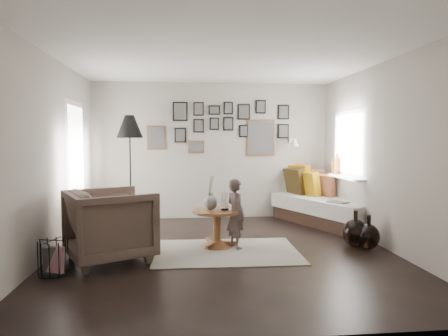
{
  "coord_description": "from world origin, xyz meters",
  "views": [
    {
      "loc": [
        -0.52,
        -5.28,
        1.51
      ],
      "look_at": [
        0.05,
        0.5,
        1.1
      ],
      "focal_mm": 32.0,
      "sensor_mm": 36.0,
      "label": 1
    }
  ],
  "objects": [
    {
      "name": "ground",
      "position": [
        0.0,
        0.0,
        0.0
      ],
      "size": [
        4.8,
        4.8,
        0.0
      ],
      "primitive_type": "plane",
      "color": "black",
      "rests_on": "ground"
    },
    {
      "name": "wall_back",
      "position": [
        0.0,
        2.4,
        1.3
      ],
      "size": [
        4.5,
        0.0,
        4.5
      ],
      "primitive_type": "plane",
      "rotation": [
        1.57,
        0.0,
        0.0
      ],
      "color": "#A3998E",
      "rests_on": "ground"
    },
    {
      "name": "wall_front",
      "position": [
        0.0,
        -2.4,
        1.3
      ],
      "size": [
        4.5,
        0.0,
        4.5
      ],
      "primitive_type": "plane",
      "rotation": [
        -1.57,
        0.0,
        0.0
      ],
      "color": "#A3998E",
      "rests_on": "ground"
    },
    {
      "name": "wall_left",
      "position": [
        -2.25,
        0.0,
        1.3
      ],
      "size": [
        0.0,
        4.8,
        4.8
      ],
      "primitive_type": "plane",
      "rotation": [
        1.57,
        0.0,
        1.57
      ],
      "color": "#A3998E",
      "rests_on": "ground"
    },
    {
      "name": "wall_right",
      "position": [
        2.25,
        0.0,
        1.3
      ],
      "size": [
        0.0,
        4.8,
        4.8
      ],
      "primitive_type": "plane",
      "rotation": [
        1.57,
        0.0,
        -1.57
      ],
      "color": "#A3998E",
      "rests_on": "ground"
    },
    {
      "name": "ceiling",
      "position": [
        0.0,
        0.0,
        2.6
      ],
      "size": [
        4.8,
        4.8,
        0.0
      ],
      "primitive_type": "plane",
      "rotation": [
        3.14,
        0.0,
        0.0
      ],
      "color": "white",
      "rests_on": "wall_back"
    },
    {
      "name": "door_left",
      "position": [
        -2.23,
        1.2,
        1.05
      ],
      "size": [
        0.0,
        2.14,
        2.14
      ],
      "color": "white",
      "rests_on": "wall_left"
    },
    {
      "name": "window_right",
      "position": [
        2.18,
        1.34,
        0.93
      ],
      "size": [
        0.15,
        1.32,
        1.3
      ],
      "color": "white",
      "rests_on": "wall_right"
    },
    {
      "name": "gallery_wall",
      "position": [
        0.29,
        2.38,
        1.74
      ],
      "size": [
        2.74,
        0.03,
        1.08
      ],
      "color": "brown",
      "rests_on": "wall_back"
    },
    {
      "name": "wall_sconce",
      "position": [
        1.55,
        2.13,
        1.46
      ],
      "size": [
        0.18,
        0.36,
        0.16
      ],
      "color": "white",
      "rests_on": "wall_back"
    },
    {
      "name": "rug",
      "position": [
        0.03,
        -0.03,
        0.01
      ],
      "size": [
        1.95,
        1.38,
        0.01
      ],
      "primitive_type": "cube",
      "rotation": [
        0.0,
        0.0,
        -0.02
      ],
      "color": "silver",
      "rests_on": "ground"
    },
    {
      "name": "pedestal_table",
      "position": [
        -0.08,
        0.25,
        0.24
      ],
      "size": [
        0.67,
        0.67,
        0.53
      ],
      "rotation": [
        0.0,
        0.0,
        -0.33
      ],
      "color": "brown",
      "rests_on": "ground"
    },
    {
      "name": "vase",
      "position": [
        -0.16,
        0.27,
        0.68
      ],
      "size": [
        0.19,
        0.19,
        0.48
      ],
      "color": "black",
      "rests_on": "pedestal_table"
    },
    {
      "name": "candles",
      "position": [
        0.03,
        0.25,
        0.65
      ],
      "size": [
        0.12,
        0.12,
        0.25
      ],
      "color": "black",
      "rests_on": "pedestal_table"
    },
    {
      "name": "daybed",
      "position": [
        2.0,
        1.68,
        0.33
      ],
      "size": [
        1.66,
        2.27,
        1.04
      ],
      "rotation": [
        0.0,
        0.0,
        0.41
      ],
      "color": "black",
      "rests_on": "ground"
    },
    {
      "name": "magazine_on_daybed",
      "position": [
        2.0,
        1.03,
        0.48
      ],
      "size": [
        0.37,
        0.39,
        0.02
      ],
      "primitive_type": "cube",
      "rotation": [
        0.0,
        0.0,
        0.59
      ],
      "color": "black",
      "rests_on": "daybed"
    },
    {
      "name": "armchair",
      "position": [
        -1.45,
        -0.25,
        0.45
      ],
      "size": [
        1.31,
        1.3,
        0.9
      ],
      "primitive_type": "imported",
      "rotation": [
        0.0,
        0.0,
        2.02
      ],
      "color": "brown",
      "rests_on": "ground"
    },
    {
      "name": "armchair_cushion",
      "position": [
        -1.42,
        -0.2,
        0.48
      ],
      "size": [
        0.54,
        0.55,
        0.18
      ],
      "primitive_type": "cube",
      "rotation": [
        -0.21,
        0.0,
        0.42
      ],
      "color": "silver",
      "rests_on": "armchair"
    },
    {
      "name": "floor_lamp",
      "position": [
        -1.46,
        1.71,
        1.67
      ],
      "size": [
        0.45,
        0.45,
        1.93
      ],
      "rotation": [
        0.0,
        0.0,
        -0.1
      ],
      "color": "black",
      "rests_on": "ground"
    },
    {
      "name": "magazine_basket",
      "position": [
        -2.0,
        -0.72,
        0.19
      ],
      "size": [
        0.38,
        0.38,
        0.39
      ],
      "rotation": [
        0.0,
        0.0,
        -0.25
      ],
      "color": "black",
      "rests_on": "ground"
    },
    {
      "name": "demijohn_large",
      "position": [
        1.86,
        0.05,
        0.2
      ],
      "size": [
        0.35,
        0.35,
        0.52
      ],
      "color": "black",
      "rests_on": "ground"
    },
    {
      "name": "demijohn_small",
      "position": [
        2.0,
        -0.07,
        0.18
      ],
      "size": [
        0.31,
        0.31,
        0.48
      ],
      "color": "black",
      "rests_on": "ground"
    },
    {
      "name": "child",
      "position": [
        0.18,
        0.14,
        0.49
      ],
      "size": [
        0.36,
        0.42,
        0.97
      ],
      "primitive_type": "imported",
      "rotation": [
        0.0,
        0.0,
        1.98
      ],
      "color": "#544443",
      "rests_on": "ground"
    }
  ]
}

